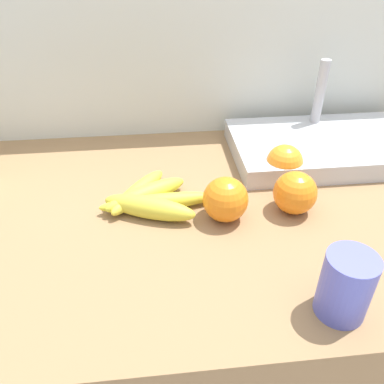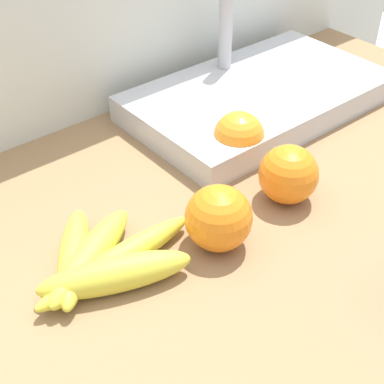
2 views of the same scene
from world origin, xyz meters
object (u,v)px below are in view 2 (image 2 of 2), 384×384
at_px(orange_center, 289,174).
at_px(orange_back_left, 239,137).
at_px(banana_bunch, 101,263).
at_px(sink_basin, 258,96).
at_px(orange_far_right, 219,218).

xyz_separation_m(orange_center, orange_back_left, (0.01, 0.11, -0.00)).
relative_size(banana_bunch, sink_basin, 0.51).
xyz_separation_m(orange_center, orange_far_right, (-0.13, -0.01, 0.00)).
bearing_deg(orange_center, orange_far_right, -176.36).
height_order(orange_center, orange_back_left, orange_center).
xyz_separation_m(banana_bunch, sink_basin, (0.42, 0.16, 0.01)).
relative_size(banana_bunch, orange_center, 2.74).
bearing_deg(orange_center, orange_back_left, 82.52).
distance_m(banana_bunch, orange_center, 0.28).
distance_m(orange_far_right, orange_back_left, 0.19).
relative_size(orange_far_right, sink_basin, 0.19).
height_order(orange_far_right, orange_back_left, orange_far_right).
distance_m(banana_bunch, sink_basin, 0.45).
bearing_deg(orange_far_right, orange_back_left, 39.40).
height_order(banana_bunch, orange_center, orange_center).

